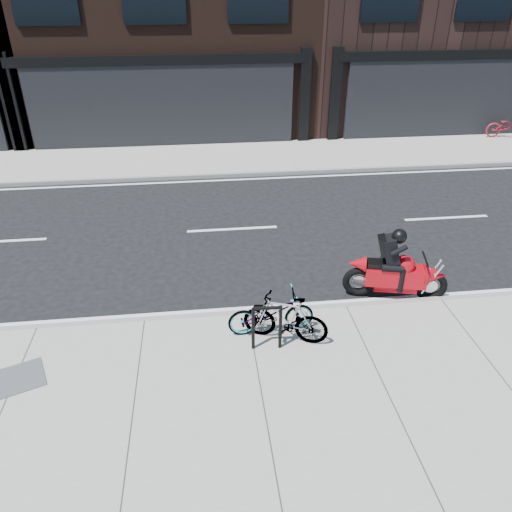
{
  "coord_description": "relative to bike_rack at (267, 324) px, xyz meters",
  "views": [
    {
      "loc": [
        -0.77,
        -9.93,
        5.95
      ],
      "look_at": [
        0.27,
        -1.09,
        0.9
      ],
      "focal_mm": 35.0,
      "sensor_mm": 36.0,
      "label": 1
    }
  ],
  "objects": [
    {
      "name": "bicycle_rear",
      "position": [
        0.36,
        0.2,
        -0.06
      ],
      "size": [
        1.61,
        0.97,
        0.93
      ],
      "primitive_type": "imported",
      "rotation": [
        0.0,
        0.0,
        4.34
      ],
      "color": "gray",
      "rests_on": "sidewalk_near"
    },
    {
      "name": "motorcycle",
      "position": [
        2.97,
        1.44,
        -0.01
      ],
      "size": [
        2.12,
        0.88,
        1.6
      ],
      "rotation": [
        0.0,
        0.0,
        -0.24
      ],
      "color": "black",
      "rests_on": "ground"
    },
    {
      "name": "sidewalk_near",
      "position": [
        -0.23,
        -1.94,
        -0.59
      ],
      "size": [
        60.0,
        6.0,
        0.13
      ],
      "primitive_type": "cube",
      "color": "gray",
      "rests_on": "ground"
    },
    {
      "name": "ground",
      "position": [
        -0.23,
        3.06,
        -0.66
      ],
      "size": [
        120.0,
        120.0,
        0.0
      ],
      "primitive_type": "plane",
      "color": "black",
      "rests_on": "ground"
    },
    {
      "name": "bike_rack",
      "position": [
        0.0,
        0.0,
        0.0
      ],
      "size": [
        0.53,
        0.09,
        0.89
      ],
      "rotation": [
        0.0,
        0.0,
        -0.07
      ],
      "color": "black",
      "rests_on": "sidewalk_near"
    },
    {
      "name": "bicycle_front",
      "position": [
        0.14,
        0.46,
        -0.11
      ],
      "size": [
        1.62,
        0.64,
        0.84
      ],
      "primitive_type": "imported",
      "rotation": [
        0.0,
        0.0,
        1.63
      ],
      "color": "gray",
      "rests_on": "sidewalk_near"
    },
    {
      "name": "sidewalk_far",
      "position": [
        -0.23,
        10.81,
        -0.59
      ],
      "size": [
        60.0,
        3.5,
        0.13
      ],
      "primitive_type": "cube",
      "color": "gray",
      "rests_on": "ground"
    },
    {
      "name": "utility_grate",
      "position": [
        -4.15,
        -0.29,
        -0.52
      ],
      "size": [
        0.97,
        0.97,
        0.02
      ],
      "primitive_type": "cube",
      "rotation": [
        0.0,
        0.0,
        0.38
      ],
      "color": "#4B4C4E",
      "rests_on": "sidewalk_near"
    },
    {
      "name": "bicycle_far",
      "position": [
        11.5,
        11.9,
        -0.07
      ],
      "size": [
        1.81,
        0.86,
        0.92
      ],
      "primitive_type": "imported",
      "rotation": [
        0.0,
        0.0,
        1.42
      ],
      "color": "maroon",
      "rests_on": "sidewalk_far"
    }
  ]
}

